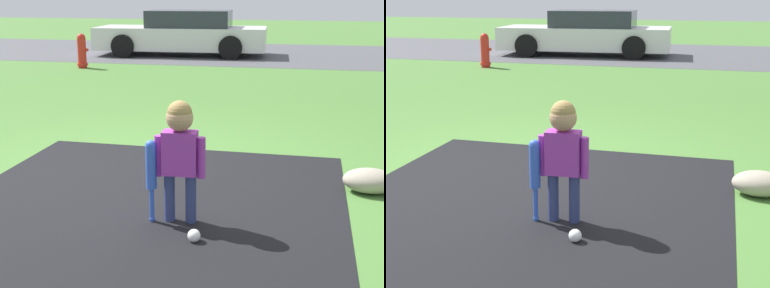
# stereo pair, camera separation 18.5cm
# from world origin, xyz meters

# --- Properties ---
(ground_plane) EXTENTS (60.00, 60.00, 0.00)m
(ground_plane) POSITION_xyz_m (0.00, 0.00, 0.00)
(ground_plane) COLOR #477533
(street_strip) EXTENTS (40.00, 6.00, 0.01)m
(street_strip) POSITION_xyz_m (0.00, 10.76, 0.00)
(street_strip) COLOR #4C4C51
(street_strip) RESTS_ON ground
(child) EXTENTS (0.37, 0.20, 0.92)m
(child) POSITION_xyz_m (0.70, -0.87, 0.59)
(child) COLOR navy
(child) RESTS_ON ground
(baseball_bat) EXTENTS (0.08, 0.08, 0.63)m
(baseball_bat) POSITION_xyz_m (0.50, -0.92, 0.41)
(baseball_bat) COLOR blue
(baseball_bat) RESTS_ON ground
(sports_ball) EXTENTS (0.09, 0.09, 0.09)m
(sports_ball) POSITION_xyz_m (0.87, -1.18, 0.05)
(sports_ball) COLOR white
(sports_ball) RESTS_ON ground
(fire_hydrant) EXTENTS (0.27, 0.24, 0.77)m
(fire_hydrant) POSITION_xyz_m (-3.49, 6.88, 0.38)
(fire_hydrant) COLOR red
(fire_hydrant) RESTS_ON ground
(parked_car) EXTENTS (4.65, 2.10, 1.20)m
(parked_car) POSITION_xyz_m (-1.86, 9.90, 0.57)
(parked_car) COLOR silver
(parked_car) RESTS_ON ground
(edging_rock) EXTENTS (0.46, 0.32, 0.21)m
(edging_rock) POSITION_xyz_m (2.13, 0.06, 0.11)
(edging_rock) COLOR #9E937F
(edging_rock) RESTS_ON ground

